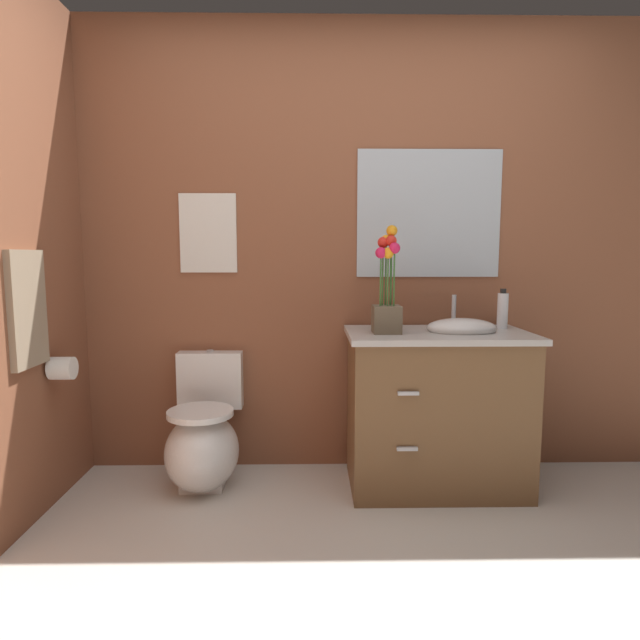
{
  "coord_description": "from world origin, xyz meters",
  "views": [
    {
      "loc": [
        -0.26,
        -1.55,
        1.22
      ],
      "look_at": [
        -0.21,
        1.13,
        0.9
      ],
      "focal_mm": 30.06,
      "sensor_mm": 36.0,
      "label": 1
    }
  ],
  "objects_px": {
    "vanity_cabinet": "(437,407)",
    "wall_mirror": "(429,214)",
    "flower_vase": "(387,296)",
    "toilet": "(204,441)",
    "wall_poster": "(208,233)",
    "toilet_paper_roll": "(62,368)",
    "soap_bottle": "(503,310)",
    "hanging_towel": "(28,309)"
  },
  "relations": [
    {
      "from": "soap_bottle",
      "to": "wall_poster",
      "type": "relative_size",
      "value": 0.49
    },
    {
      "from": "wall_mirror",
      "to": "soap_bottle",
      "type": "bearing_deg",
      "value": -22.93
    },
    {
      "from": "vanity_cabinet",
      "to": "soap_bottle",
      "type": "xyz_separation_m",
      "value": [
        0.38,
        0.13,
        0.5
      ]
    },
    {
      "from": "toilet",
      "to": "soap_bottle",
      "type": "distance_m",
      "value": 1.75
    },
    {
      "from": "soap_bottle",
      "to": "wall_mirror",
      "type": "xyz_separation_m",
      "value": [
        -0.38,
        0.16,
        0.52
      ]
    },
    {
      "from": "toilet",
      "to": "hanging_towel",
      "type": "xyz_separation_m",
      "value": [
        -0.69,
        -0.37,
        0.74
      ]
    },
    {
      "from": "wall_mirror",
      "to": "toilet_paper_roll",
      "type": "xyz_separation_m",
      "value": [
        -1.86,
        -0.46,
        -0.77
      ]
    },
    {
      "from": "toilet",
      "to": "flower_vase",
      "type": "relative_size",
      "value": 1.27
    },
    {
      "from": "vanity_cabinet",
      "to": "wall_mirror",
      "type": "height_order",
      "value": "wall_mirror"
    },
    {
      "from": "vanity_cabinet",
      "to": "flower_vase",
      "type": "relative_size",
      "value": 1.86
    },
    {
      "from": "wall_mirror",
      "to": "hanging_towel",
      "type": "bearing_deg",
      "value": -161.56
    },
    {
      "from": "vanity_cabinet",
      "to": "wall_mirror",
      "type": "distance_m",
      "value": 1.07
    },
    {
      "from": "hanging_towel",
      "to": "toilet_paper_roll",
      "type": "distance_m",
      "value": 0.36
    },
    {
      "from": "hanging_towel",
      "to": "flower_vase",
      "type": "bearing_deg",
      "value": 10.54
    },
    {
      "from": "toilet",
      "to": "toilet_paper_roll",
      "type": "height_order",
      "value": "toilet_paper_roll"
    },
    {
      "from": "wall_poster",
      "to": "wall_mirror",
      "type": "distance_m",
      "value": 1.23
    },
    {
      "from": "vanity_cabinet",
      "to": "wall_poster",
      "type": "distance_m",
      "value": 1.56
    },
    {
      "from": "toilet",
      "to": "wall_poster",
      "type": "relative_size",
      "value": 1.59
    },
    {
      "from": "wall_poster",
      "to": "vanity_cabinet",
      "type": "bearing_deg",
      "value": -13.43
    },
    {
      "from": "toilet",
      "to": "hanging_towel",
      "type": "distance_m",
      "value": 1.08
    },
    {
      "from": "vanity_cabinet",
      "to": "toilet_paper_roll",
      "type": "relative_size",
      "value": 9.17
    },
    {
      "from": "wall_poster",
      "to": "flower_vase",
      "type": "bearing_deg",
      "value": -19.24
    },
    {
      "from": "toilet",
      "to": "wall_mirror",
      "type": "bearing_deg",
      "value": 12.29
    },
    {
      "from": "toilet",
      "to": "flower_vase",
      "type": "xyz_separation_m",
      "value": [
        0.95,
        -0.07,
        0.78
      ]
    },
    {
      "from": "wall_poster",
      "to": "soap_bottle",
      "type": "bearing_deg",
      "value": -5.69
    },
    {
      "from": "soap_bottle",
      "to": "wall_mirror",
      "type": "distance_m",
      "value": 0.66
    },
    {
      "from": "wall_poster",
      "to": "wall_mirror",
      "type": "relative_size",
      "value": 0.54
    },
    {
      "from": "soap_bottle",
      "to": "wall_mirror",
      "type": "height_order",
      "value": "wall_mirror"
    },
    {
      "from": "wall_poster",
      "to": "toilet_paper_roll",
      "type": "bearing_deg",
      "value": -143.64
    },
    {
      "from": "toilet",
      "to": "wall_poster",
      "type": "bearing_deg",
      "value": 90.0
    },
    {
      "from": "toilet",
      "to": "hanging_towel",
      "type": "bearing_deg",
      "value": -151.61
    },
    {
      "from": "wall_mirror",
      "to": "hanging_towel",
      "type": "distance_m",
      "value": 2.07
    },
    {
      "from": "vanity_cabinet",
      "to": "toilet_paper_roll",
      "type": "xyz_separation_m",
      "value": [
        -1.86,
        -0.17,
        0.25
      ]
    },
    {
      "from": "wall_mirror",
      "to": "vanity_cabinet",
      "type": "bearing_deg",
      "value": -89.45
    },
    {
      "from": "soap_bottle",
      "to": "toilet_paper_roll",
      "type": "height_order",
      "value": "soap_bottle"
    },
    {
      "from": "vanity_cabinet",
      "to": "wall_poster",
      "type": "xyz_separation_m",
      "value": [
        -1.23,
        0.29,
        0.92
      ]
    },
    {
      "from": "soap_bottle",
      "to": "toilet_paper_roll",
      "type": "xyz_separation_m",
      "value": [
        -2.24,
        -0.3,
        -0.25
      ]
    },
    {
      "from": "toilet",
      "to": "wall_mirror",
      "type": "relative_size",
      "value": 0.86
    },
    {
      "from": "wall_poster",
      "to": "toilet_paper_roll",
      "type": "xyz_separation_m",
      "value": [
        -0.63,
        -0.46,
        -0.66
      ]
    },
    {
      "from": "vanity_cabinet",
      "to": "flower_vase",
      "type": "bearing_deg",
      "value": -172.0
    },
    {
      "from": "flower_vase",
      "to": "vanity_cabinet",
      "type": "bearing_deg",
      "value": 8.0
    },
    {
      "from": "flower_vase",
      "to": "soap_bottle",
      "type": "distance_m",
      "value": 0.68
    }
  ]
}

